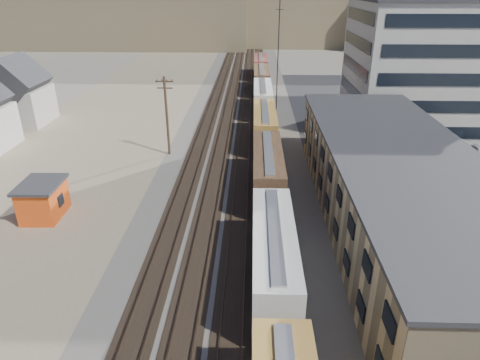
{
  "coord_description": "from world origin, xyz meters",
  "views": [
    {
      "loc": [
        2.2,
        -9.16,
        20.15
      ],
      "look_at": [
        1.04,
        27.92,
        3.0
      ],
      "focal_mm": 32.0,
      "sensor_mm": 36.0,
      "label": 1
    }
  ],
  "objects_px": {
    "freight_train": "(266,143)",
    "parked_car_blue": "(447,155)",
    "maintenance_shed": "(43,200)",
    "utility_pole_north": "(167,115)"
  },
  "relations": [
    {
      "from": "freight_train",
      "to": "parked_car_blue",
      "type": "distance_m",
      "value": 22.69
    },
    {
      "from": "maintenance_shed",
      "to": "utility_pole_north",
      "type": "bearing_deg",
      "value": 61.75
    },
    {
      "from": "freight_train",
      "to": "utility_pole_north",
      "type": "xyz_separation_m",
      "value": [
        -12.3,
        2.99,
        2.5
      ]
    },
    {
      "from": "utility_pole_north",
      "to": "maintenance_shed",
      "type": "xyz_separation_m",
      "value": [
        -8.79,
        -16.36,
        -3.52
      ]
    },
    {
      "from": "utility_pole_north",
      "to": "parked_car_blue",
      "type": "bearing_deg",
      "value": -1.74
    },
    {
      "from": "freight_train",
      "to": "parked_car_blue",
      "type": "relative_size",
      "value": 22.21
    },
    {
      "from": "utility_pole_north",
      "to": "maintenance_shed",
      "type": "relative_size",
      "value": 2.08
    },
    {
      "from": "parked_car_blue",
      "to": "freight_train",
      "type": "bearing_deg",
      "value": 165.29
    },
    {
      "from": "maintenance_shed",
      "to": "parked_car_blue",
      "type": "xyz_separation_m",
      "value": [
        43.61,
        15.31,
        -1.02
      ]
    },
    {
      "from": "parked_car_blue",
      "to": "utility_pole_north",
      "type": "bearing_deg",
      "value": 158.66
    }
  ]
}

